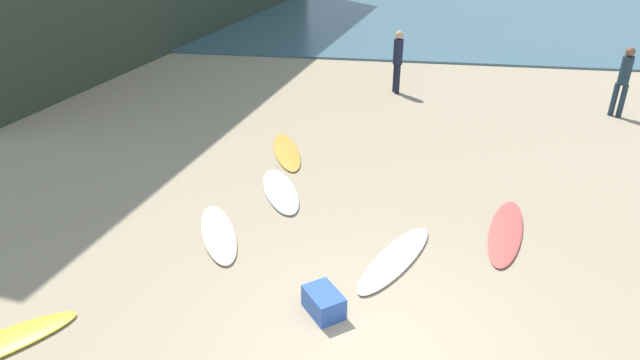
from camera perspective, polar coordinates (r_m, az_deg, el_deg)
The scene contains 9 objects.
ground_plane at distance 7.26m, azimuth 5.44°, elevation -16.85°, with size 120.00×120.00×0.00m, color tan.
surfboard_0 at distance 8.72m, azimuth 7.89°, elevation -8.18°, with size 0.54×2.19×0.08m, color silver.
surfboard_1 at distance 9.42m, azimuth -10.61°, elevation -5.52°, with size 0.55×1.96×0.08m, color beige.
surfboard_2 at distance 10.62m, azimuth -4.17°, elevation -1.13°, with size 0.60×1.96×0.09m, color white.
surfboard_4 at distance 12.36m, azimuth -3.52°, elevation 3.01°, with size 0.54×2.18×0.07m, color gold.
surfboard_5 at distance 9.83m, azimuth 18.92°, elevation -5.16°, with size 0.53×2.29×0.07m, color #DC564E.
beachgoer_near at distance 16.47m, azimuth 8.16°, elevation 12.51°, with size 0.36×0.36×1.83m.
beachgoer_mid at distance 16.33m, azimuth 29.26°, elevation 9.31°, with size 0.39×0.39×1.84m.
beach_cooler at distance 7.59m, azimuth 0.38°, elevation -12.71°, with size 0.58×0.40×0.34m, color #2D56B2.
Camera 1 is at (0.19, -5.28, 4.98)m, focal length 30.49 mm.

